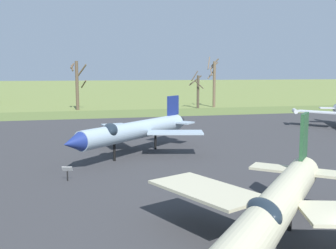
# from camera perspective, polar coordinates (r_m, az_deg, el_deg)

# --- Properties ---
(asphalt_apron) EXTENTS (96.29, 59.85, 0.05)m
(asphalt_apron) POSITION_cam_1_polar(r_m,az_deg,el_deg) (29.95, 5.14, -5.36)
(asphalt_apron) COLOR #333335
(asphalt_apron) RESTS_ON ground
(grass_verge_strip) EXTENTS (156.29, 12.00, 0.06)m
(grass_verge_strip) POSITION_cam_1_polar(r_m,az_deg,el_deg) (64.58, -5.27, 1.57)
(grass_verge_strip) COLOR #596A34
(grass_verge_strip) RESTS_ON ground
(jet_fighter_front_left) EXTENTS (11.22, 12.13, 4.76)m
(jet_fighter_front_left) POSITION_cam_1_polar(r_m,az_deg,el_deg) (14.90, 14.99, -11.25)
(jet_fighter_front_left) COLOR #B7B293
(jet_fighter_front_left) RESTS_ON ground
(jet_fighter_rear_center) EXTENTS (11.83, 11.42, 4.50)m
(jet_fighter_rear_center) POSITION_cam_1_polar(r_m,az_deg,el_deg) (31.90, -4.89, -0.81)
(jet_fighter_rear_center) COLOR #8EA3B2
(jet_fighter_rear_center) RESTS_ON ground
(info_placard_rear_center) EXTENTS (0.66, 0.39, 0.96)m
(info_placard_rear_center) POSITION_cam_1_polar(r_m,az_deg,el_deg) (25.41, -14.09, -6.51)
(info_placard_rear_center) COLOR black
(info_placard_rear_center) RESTS_ON ground
(bare_tree_far_left) EXTENTS (2.90, 2.72, 8.50)m
(bare_tree_far_left) POSITION_cam_1_polar(r_m,az_deg,el_deg) (72.08, -12.75, 5.80)
(bare_tree_far_left) COLOR brown
(bare_tree_far_left) RESTS_ON ground
(bare_tree_left_of_center) EXTENTS (2.58, 2.44, 6.81)m
(bare_tree_left_of_center) POSITION_cam_1_polar(r_m,az_deg,el_deg) (73.71, 4.22, 4.97)
(bare_tree_left_of_center) COLOR #42382D
(bare_tree_left_of_center) RESTS_ON ground
(bare_tree_center) EXTENTS (2.59, 2.21, 9.46)m
(bare_tree_center) POSITION_cam_1_polar(r_m,az_deg,el_deg) (76.30, 6.52, 6.10)
(bare_tree_center) COLOR brown
(bare_tree_center) RESTS_ON ground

